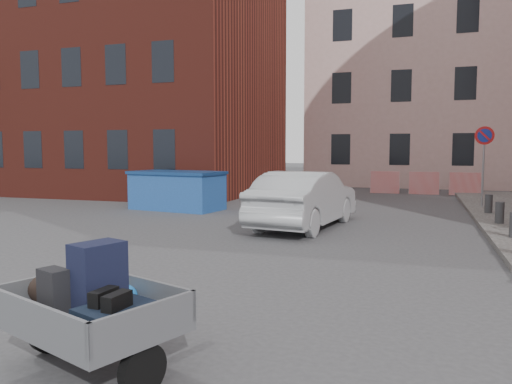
% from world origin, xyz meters
% --- Properties ---
extents(ground, '(120.00, 120.00, 0.00)m').
position_xyz_m(ground, '(0.00, 0.00, 0.00)').
color(ground, '#38383A').
rests_on(ground, ground).
extents(building_brick, '(12.00, 10.00, 14.00)m').
position_xyz_m(building_brick, '(-9.00, 13.00, 7.00)').
color(building_brick, '#591E16').
rests_on(building_brick, ground).
extents(building_pink, '(16.00, 8.00, 14.00)m').
position_xyz_m(building_pink, '(6.00, 22.00, 7.00)').
color(building_pink, '#C19C94').
rests_on(building_pink, ground).
extents(far_building, '(6.00, 6.00, 8.00)m').
position_xyz_m(far_building, '(-20.00, 22.00, 4.00)').
color(far_building, maroon).
rests_on(far_building, ground).
extents(no_parking_sign, '(0.60, 0.09, 2.65)m').
position_xyz_m(no_parking_sign, '(6.00, 9.48, 2.01)').
color(no_parking_sign, gray).
rests_on(no_parking_sign, sidewalk).
extents(barriers, '(4.70, 0.18, 1.00)m').
position_xyz_m(barriers, '(4.20, 15.00, 0.50)').
color(barriers, red).
rests_on(barriers, ground).
extents(trailer, '(1.88, 1.98, 1.20)m').
position_xyz_m(trailer, '(1.19, -4.76, 0.61)').
color(trailer, black).
rests_on(trailer, ground).
extents(dumpster, '(3.28, 2.04, 1.29)m').
position_xyz_m(dumpster, '(-3.72, 6.50, 0.65)').
color(dumpster, '#2150A1').
rests_on(dumpster, ground).
extents(silver_car, '(2.12, 4.61, 1.46)m').
position_xyz_m(silver_car, '(1.20, 4.12, 0.73)').
color(silver_car, '#9C9FA3').
rests_on(silver_car, ground).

